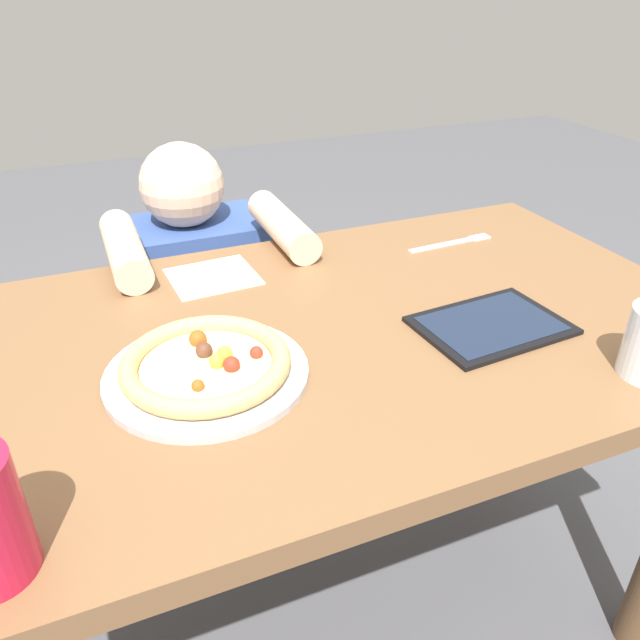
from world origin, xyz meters
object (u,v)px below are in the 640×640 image
(pizza_near, at_px, (207,366))
(diner_seated, at_px, (200,334))
(fork, at_px, (454,243))
(tablet, at_px, (491,325))

(pizza_near, relative_size, diner_seated, 0.32)
(pizza_near, xyz_separation_m, fork, (0.61, 0.28, -0.02))
(pizza_near, relative_size, tablet, 1.18)
(fork, xyz_separation_m, diner_seated, (-0.50, 0.38, -0.33))
(pizza_near, height_order, fork, pizza_near)
(tablet, height_order, diner_seated, diner_seated)
(pizza_near, distance_m, tablet, 0.47)
(pizza_near, bearing_deg, diner_seated, 80.74)
(tablet, xyz_separation_m, diner_seated, (-0.36, 0.70, -0.33))
(fork, height_order, tablet, tablet)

